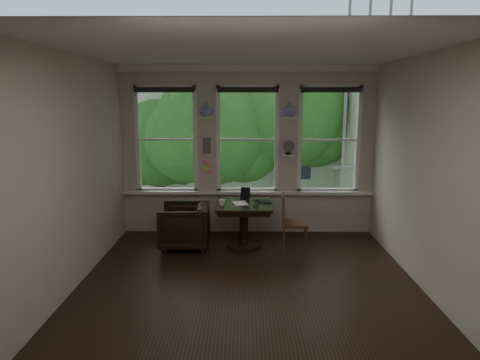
{
  "coord_description": "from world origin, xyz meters",
  "views": [
    {
      "loc": [
        -0.05,
        -5.4,
        2.44
      ],
      "look_at": [
        -0.12,
        0.9,
        1.22
      ],
      "focal_mm": 32.0,
      "sensor_mm": 36.0,
      "label": 1
    }
  ],
  "objects_px": {
    "table": "(244,226)",
    "armchair_left": "(184,226)",
    "laptop": "(263,202)",
    "mug": "(222,203)",
    "side_chair_right": "(295,223)"
  },
  "relations": [
    {
      "from": "side_chair_right",
      "to": "armchair_left",
      "type": "bearing_deg",
      "value": 91.08
    },
    {
      "from": "armchair_left",
      "to": "side_chair_right",
      "type": "height_order",
      "value": "side_chair_right"
    },
    {
      "from": "table",
      "to": "laptop",
      "type": "height_order",
      "value": "laptop"
    },
    {
      "from": "table",
      "to": "armchair_left",
      "type": "bearing_deg",
      "value": 179.92
    },
    {
      "from": "armchair_left",
      "to": "laptop",
      "type": "relative_size",
      "value": 2.45
    },
    {
      "from": "table",
      "to": "mug",
      "type": "distance_m",
      "value": 0.57
    },
    {
      "from": "table",
      "to": "armchair_left",
      "type": "xyz_separation_m",
      "value": [
        -0.98,
        0.0,
        -0.01
      ]
    },
    {
      "from": "laptop",
      "to": "armchair_left",
      "type": "bearing_deg",
      "value": -152.4
    },
    {
      "from": "side_chair_right",
      "to": "mug",
      "type": "xyz_separation_m",
      "value": [
        -1.17,
        -0.02,
        0.34
      ]
    },
    {
      "from": "armchair_left",
      "to": "mug",
      "type": "distance_m",
      "value": 0.78
    },
    {
      "from": "table",
      "to": "side_chair_right",
      "type": "bearing_deg",
      "value": -9.27
    },
    {
      "from": "armchair_left",
      "to": "side_chair_right",
      "type": "bearing_deg",
      "value": 84.0
    },
    {
      "from": "side_chair_right",
      "to": "mug",
      "type": "bearing_deg",
      "value": 96.55
    },
    {
      "from": "side_chair_right",
      "to": "mug",
      "type": "relative_size",
      "value": 8.78
    },
    {
      "from": "side_chair_right",
      "to": "table",
      "type": "bearing_deg",
      "value": 86.11
    }
  ]
}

